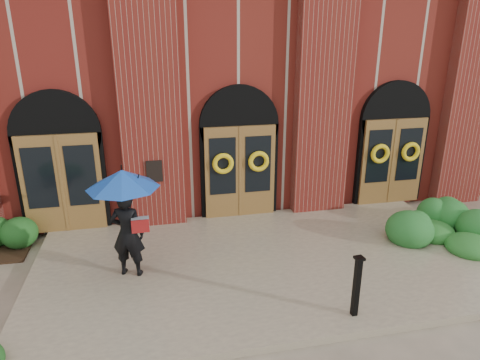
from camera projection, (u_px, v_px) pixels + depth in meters
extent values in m
plane|color=gray|center=(266.00, 270.00, 9.42)|extent=(90.00, 90.00, 0.00)
cube|color=tan|center=(264.00, 263.00, 9.53)|extent=(10.00, 5.30, 0.15)
cube|color=maroon|center=(206.00, 71.00, 16.47)|extent=(16.00, 12.00, 7.00)
cube|color=black|center=(154.00, 171.00, 10.70)|extent=(0.40, 0.05, 0.55)
cube|color=maroon|center=(149.00, 95.00, 10.33)|extent=(1.50, 0.45, 7.00)
cube|color=maroon|center=(324.00, 90.00, 11.22)|extent=(1.50, 0.45, 7.00)
cube|color=maroon|center=(472.00, 86.00, 12.11)|extent=(1.50, 0.45, 7.00)
cube|color=brown|center=(62.00, 184.00, 10.56)|extent=(1.90, 0.10, 2.50)
cylinder|color=black|center=(56.00, 133.00, 10.28)|extent=(2.10, 0.22, 2.10)
cube|color=brown|center=(240.00, 172.00, 11.46)|extent=(1.90, 0.10, 2.50)
cylinder|color=black|center=(239.00, 125.00, 11.17)|extent=(2.10, 0.22, 2.10)
cube|color=brown|center=(392.00, 162.00, 12.35)|extent=(1.90, 0.10, 2.50)
cylinder|color=black|center=(395.00, 118.00, 12.06)|extent=(2.10, 0.22, 2.10)
torus|color=yellow|center=(223.00, 164.00, 11.15)|extent=(0.57, 0.13, 0.57)
torus|color=yellow|center=(259.00, 161.00, 11.34)|extent=(0.57, 0.13, 0.57)
torus|color=yellow|center=(380.00, 154.00, 12.04)|extent=(0.57, 0.13, 0.57)
torus|color=yellow|center=(411.00, 152.00, 12.23)|extent=(0.57, 0.13, 0.57)
imported|color=black|center=(128.00, 233.00, 8.70)|extent=(0.78, 0.63, 1.86)
cone|color=#1648AA|center=(122.00, 179.00, 8.31)|extent=(1.80, 1.80, 0.37)
cylinder|color=black|center=(127.00, 203.00, 8.44)|extent=(0.02, 0.02, 0.62)
cube|color=#AAADB0|center=(140.00, 224.00, 8.53)|extent=(0.38, 0.27, 0.27)
cube|color=maroon|center=(140.00, 226.00, 8.44)|extent=(0.34, 0.13, 0.27)
cube|color=black|center=(356.00, 288.00, 7.52)|extent=(0.11, 0.11, 1.13)
cube|color=black|center=(359.00, 258.00, 7.32)|extent=(0.17, 0.17, 0.05)
ellipsoid|color=#215E24|center=(460.00, 222.00, 10.77)|extent=(3.29, 1.32, 0.84)
ellipsoid|color=#246022|center=(469.00, 237.00, 10.35)|extent=(1.40, 1.20, 0.49)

